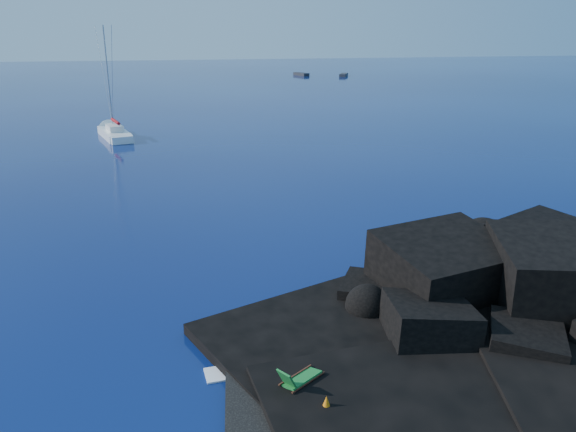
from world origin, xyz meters
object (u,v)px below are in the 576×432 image
Objects in this scene: sailboat at (115,138)px; distant_boat_b at (344,76)px; deck_chair at (302,373)px; sunbather at (296,366)px; distant_boat_a at (301,76)px; marker_cone at (326,405)px.

sailboat is 2.38× the size of distant_boat_b.
sailboat is at bearing 66.92° from deck_chair.
sunbather is (9.81, -46.71, 0.51)m from sailboat.
deck_chair is 1.06m from sunbather.
deck_chair reaches higher than distant_boat_a.
deck_chair is 126.32m from distant_boat_a.
distant_boat_a is (27.70, 124.53, -0.65)m from marker_cone.
deck_chair is 124.91m from distant_boat_b.
sailboat reaches higher than sunbather.
sailboat is 84.43m from distant_boat_a.
marker_cone is (0.40, -2.38, 0.14)m from sunbather.
distant_boat_b is (47.49, 71.38, 0.00)m from sailboat.
deck_chair is at bearing -108.78° from sunbather.
sailboat is 7.43× the size of deck_chair.
distant_boat_b is (37.72, 119.08, -0.89)m from deck_chair.
sailboat is 85.73m from distant_boat_b.
distant_boat_b is at bearing 37.77° from deck_chair.
sunbather is at bearing 99.44° from marker_cone.
deck_chair reaches higher than distant_boat_b.
distant_boat_a is at bearing 47.46° from sailboat.
marker_cone is at bearing -107.33° from deck_chair.
sunbather is at bearing -82.93° from distant_boat_b.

